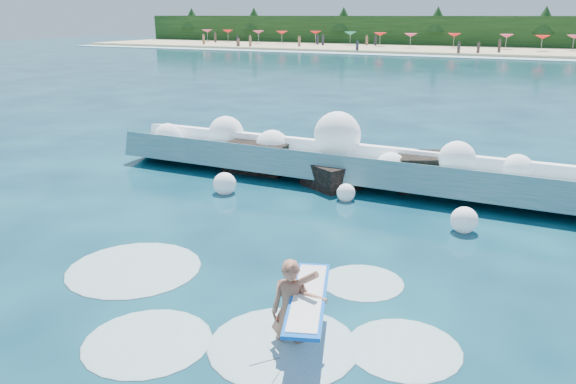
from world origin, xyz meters
name	(u,v)px	position (x,y,z in m)	size (l,w,h in m)	color
ground	(189,258)	(0.00, 0.00, 0.00)	(200.00, 200.00, 0.00)	#062337
beach	(515,52)	(0.00, 78.00, 0.20)	(140.00, 20.00, 0.40)	tan
wet_band	(506,58)	(0.00, 67.00, 0.04)	(140.00, 5.00, 0.08)	silver
treeline	(523,33)	(0.00, 88.00, 2.50)	(140.00, 4.00, 5.00)	black
breaking_wave	(360,167)	(1.46, 7.42, 0.51)	(17.09, 2.70, 1.47)	teal
rock_cluster	(329,167)	(0.40, 7.29, 0.40)	(7.94, 3.17, 1.25)	black
surfer_with_board	(295,309)	(3.61, -2.05, 0.66)	(1.33, 2.96, 1.79)	#A1634B
wave_spray	(342,150)	(0.84, 7.36, 1.03)	(15.55, 4.48, 2.25)	white
surf_foam	(227,312)	(2.03, -1.65, 0.00)	(9.41, 5.59, 0.14)	silver
beach_umbrellas	(516,36)	(-0.24, 80.31, 2.25)	(112.67, 6.87, 0.50)	#D03D63
beachgoers	(515,46)	(0.16, 75.53, 1.07)	(93.88, 13.99, 1.89)	#3F332D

